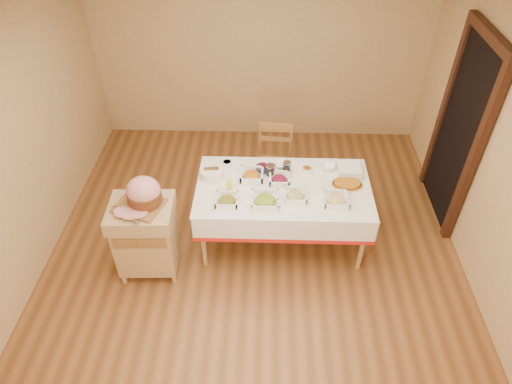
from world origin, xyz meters
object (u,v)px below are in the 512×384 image
dining_table (283,198)px  bread_basket (212,173)px  plate_stack (349,170)px  mustard_bottle (229,185)px  preserve_jar_left (270,171)px  ham_on_board (143,194)px  preserve_jar_right (287,167)px  brass_platter (347,184)px  dining_chair (274,164)px  butcher_cart (146,234)px

dining_table → bread_basket: bearing=169.0°
plate_stack → bread_basket: bearing=-176.0°
mustard_bottle → preserve_jar_left: bearing=33.3°
ham_on_board → mustard_bottle: size_ratio=2.87×
bread_basket → preserve_jar_left: bearing=4.4°
ham_on_board → bread_basket: (0.57, 0.59, -0.19)m
preserve_jar_right → brass_platter: preserve_jar_right is taller
dining_table → dining_chair: bearing=97.4°
preserve_jar_left → preserve_jar_right: size_ratio=1.12×
dining_table → mustard_bottle: bearing=-172.0°
preserve_jar_right → bread_basket: bearing=-171.2°
mustard_bottle → ham_on_board: bearing=-155.0°
ham_on_board → plate_stack: ham_on_board is taller
dining_table → dining_chair: size_ratio=1.87×
mustard_bottle → bread_basket: bearing=131.9°
plate_stack → butcher_cart: bearing=-160.8°
dining_chair → brass_platter: 1.07m
dining_chair → plate_stack: size_ratio=3.96×
dining_table → ham_on_board: size_ratio=3.96×
dining_chair → brass_platter: bearing=-42.8°
preserve_jar_right → brass_platter: size_ratio=0.36×
butcher_cart → ham_on_board: size_ratio=1.90×
butcher_cart → preserve_jar_left: bearing=28.4°
butcher_cart → mustard_bottle: (0.82, 0.40, 0.34)m
mustard_bottle → brass_platter: mustard_bottle is taller
preserve_jar_right → mustard_bottle: (-0.59, -0.35, 0.02)m
butcher_cart → dining_chair: size_ratio=0.90×
butcher_cart → ham_on_board: bearing=38.0°
plate_stack → brass_platter: 0.22m
ham_on_board → plate_stack: 2.16m
dining_chair → ham_on_board: 1.78m
dining_chair → brass_platter: (0.76, -0.70, 0.28)m
mustard_bottle → brass_platter: bearing=5.4°
ham_on_board → preserve_jar_left: ham_on_board is taller
plate_stack → mustard_bottle: bearing=-165.4°
dining_table → bread_basket: (-0.76, 0.15, 0.21)m
ham_on_board → preserve_jar_left: size_ratio=3.63×
butcher_cart → preserve_jar_right: (1.42, 0.75, 0.31)m
dining_chair → preserve_jar_left: dining_chair is taller
ham_on_board → preserve_jar_right: bearing=27.4°
bread_basket → brass_platter: size_ratio=0.82×
bread_basket → plate_stack: 1.47m
dining_table → preserve_jar_right: preserve_jar_right is taller
ham_on_board → mustard_bottle: (0.78, 0.36, -0.17)m
preserve_jar_left → bread_basket: size_ratio=0.49×
preserve_jar_right → plate_stack: (0.67, -0.02, -0.01)m
preserve_jar_right → dining_chair: bearing=105.9°
dining_table → butcher_cart: butcher_cart is taller
bread_basket → preserve_jar_right: bearing=8.8°
preserve_jar_right → plate_stack: 0.67m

